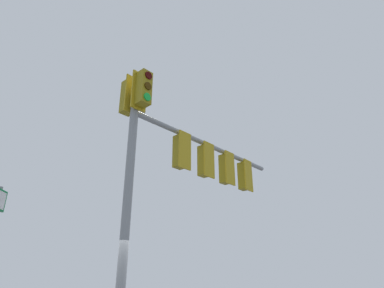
{
  "coord_description": "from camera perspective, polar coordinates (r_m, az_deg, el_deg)",
  "views": [
    {
      "loc": [
        0.7,
        7.76,
        1.69
      ],
      "look_at": [
        -1.63,
        -0.39,
        5.3
      ],
      "focal_mm": 30.64,
      "sensor_mm": 36.0,
      "label": 1
    }
  ],
  "objects": [
    {
      "name": "signal_mast_assembly",
      "position": [
        8.73,
        -1.8,
        -2.5
      ],
      "size": [
        5.32,
        3.52,
        6.56
      ],
      "color": "gray",
      "rests_on": "ground"
    }
  ]
}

